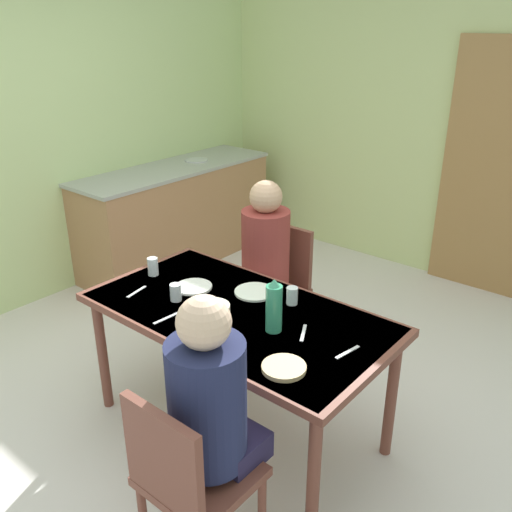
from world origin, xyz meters
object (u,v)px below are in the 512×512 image
object	(u,v)px
chair_near_diner	(187,478)
person_near_diner	(210,399)
kitchen_counter	(176,215)
water_bottle_green_near	(274,307)
chair_far_diner	(277,283)
dining_table	(237,322)
person_far_diner	(264,250)
serving_bowl_center	(213,310)

from	to	relation	value
chair_near_diner	person_near_diner	size ratio (longest dim) A/B	1.13
kitchen_counter	person_near_diner	size ratio (longest dim) A/B	2.49
water_bottle_green_near	person_near_diner	bearing A→B (deg)	-74.78
chair_far_diner	person_near_diner	xyz separation A→B (m)	(0.76, -1.40, 0.28)
dining_table	chair_near_diner	xyz separation A→B (m)	(0.42, -0.77, -0.17)
water_bottle_green_near	chair_near_diner	bearing A→B (deg)	-77.50
kitchen_counter	person_far_diner	distance (m)	1.83
person_far_diner	chair_far_diner	bearing A→B (deg)	-90.00
dining_table	person_near_diner	xyz separation A→B (m)	(0.42, -0.63, 0.11)
dining_table	person_near_diner	size ratio (longest dim) A/B	2.05
chair_far_diner	person_far_diner	size ratio (longest dim) A/B	1.13
chair_near_diner	serving_bowl_center	world-z (taller)	chair_near_diner
kitchen_counter	serving_bowl_center	size ratio (longest dim) A/B	11.30
kitchen_counter	serving_bowl_center	world-z (taller)	kitchen_counter
kitchen_counter	chair_far_diner	bearing A→B (deg)	-20.44
dining_table	chair_near_diner	bearing A→B (deg)	-61.16
chair_far_diner	water_bottle_green_near	xyz separation A→B (m)	(0.60, -0.80, 0.37)
chair_near_diner	serving_bowl_center	xyz separation A→B (m)	(-0.48, 0.66, 0.27)
person_near_diner	person_far_diner	distance (m)	1.47
chair_near_diner	person_far_diner	distance (m)	1.62
person_near_diner	water_bottle_green_near	size ratio (longest dim) A/B	2.87
water_bottle_green_near	chair_far_diner	bearing A→B (deg)	126.58
chair_near_diner	chair_far_diner	xyz separation A→B (m)	(-0.76, 1.54, 0.00)
dining_table	serving_bowl_center	world-z (taller)	serving_bowl_center
person_near_diner	water_bottle_green_near	bearing A→B (deg)	105.22
chair_far_diner	serving_bowl_center	bearing A→B (deg)	107.29
person_near_diner	serving_bowl_center	bearing A→B (deg)	132.88
dining_table	chair_far_diner	distance (m)	0.86
chair_far_diner	person_near_diner	size ratio (longest dim) A/B	1.13
person_far_diner	serving_bowl_center	size ratio (longest dim) A/B	4.53
dining_table	person_far_diner	bearing A→B (deg)	117.90
chair_near_diner	chair_far_diner	distance (m)	1.71
person_near_diner	serving_bowl_center	xyz separation A→B (m)	(-0.48, 0.52, -0.01)
chair_far_diner	water_bottle_green_near	distance (m)	1.06
dining_table	person_near_diner	distance (m)	0.77
water_bottle_green_near	person_far_diner	bearing A→B (deg)	131.80
water_bottle_green_near	serving_bowl_center	bearing A→B (deg)	-166.46
dining_table	kitchen_counter	bearing A→B (deg)	145.04
kitchen_counter	chair_near_diner	bearing A→B (deg)	-41.88
kitchen_counter	dining_table	world-z (taller)	kitchen_counter
person_near_diner	kitchen_counter	bearing A→B (deg)	139.98
kitchen_counter	person_far_diner	bearing A→B (deg)	-24.51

